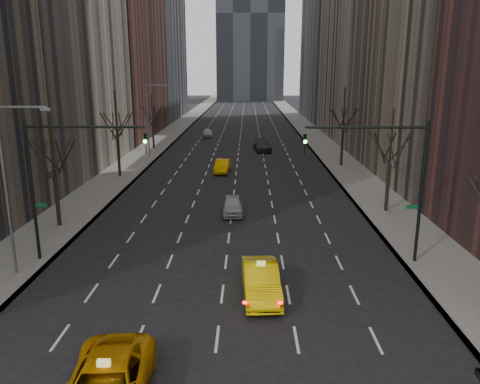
{
  "coord_description": "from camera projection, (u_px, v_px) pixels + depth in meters",
  "views": [
    {
      "loc": [
        1.22,
        -13.05,
        10.67
      ],
      "look_at": [
        0.77,
        14.56,
        3.5
      ],
      "focal_mm": 35.0,
      "sensor_mm": 36.0,
      "label": 1
    }
  ],
  "objects": [
    {
      "name": "streetlight_near",
      "position": [
        11.0,
        173.0,
        23.77
      ],
      "size": [
        2.83,
        0.22,
        9.0
      ],
      "color": "slate",
      "rests_on": "ground"
    },
    {
      "name": "tree_lw_d",
      "position": [
        153.0,
        124.0,
        64.95
      ],
      "size": [
        3.36,
        3.5,
        7.36
      ],
      "color": "black",
      "rests_on": "ground"
    },
    {
      "name": "traffic_mast_left",
      "position": [
        60.0,
        168.0,
        25.7
      ],
      "size": [
        6.69,
        0.39,
        8.0
      ],
      "color": "black",
      "rests_on": "ground"
    },
    {
      "name": "far_suv_grey",
      "position": [
        262.0,
        146.0,
        63.9
      ],
      "size": [
        2.59,
        5.27,
        1.48
      ],
      "primitive_type": "imported",
      "rotation": [
        0.0,
        0.0,
        0.11
      ],
      "color": "#28282D",
      "rests_on": "ground"
    },
    {
      "name": "sidewalk_right",
      "position": [
        310.0,
        132.0,
        82.86
      ],
      "size": [
        4.5,
        320.0,
        0.15
      ],
      "primitive_type": "cube",
      "color": "slate",
      "rests_on": "ground"
    },
    {
      "name": "silver_sedan_ahead",
      "position": [
        233.0,
        205.0,
        35.89
      ],
      "size": [
        1.79,
        4.12,
        1.38
      ],
      "primitive_type": "imported",
      "rotation": [
        0.0,
        0.0,
        0.04
      ],
      "color": "#A4A7AC",
      "rests_on": "ground"
    },
    {
      "name": "tree_lw_b",
      "position": [
        55.0,
        176.0,
        32.0
      ],
      "size": [
        3.36,
        3.5,
        7.82
      ],
      "color": "black",
      "rests_on": "ground"
    },
    {
      "name": "taxi_sedan",
      "position": [
        261.0,
        281.0,
        22.7
      ],
      "size": [
        1.95,
        4.89,
        1.58
      ],
      "primitive_type": "imported",
      "rotation": [
        0.0,
        0.0,
        0.06
      ],
      "color": "yellow",
      "rests_on": "ground"
    },
    {
      "name": "tree_lw_c",
      "position": [
        117.0,
        138.0,
        47.41
      ],
      "size": [
        3.36,
        3.5,
        8.74
      ],
      "color": "black",
      "rests_on": "ground"
    },
    {
      "name": "far_taxi",
      "position": [
        223.0,
        166.0,
        50.5
      ],
      "size": [
        1.73,
        4.3,
        1.39
      ],
      "primitive_type": "imported",
      "rotation": [
        0.0,
        0.0,
        -0.06
      ],
      "color": "#F1B305",
      "rests_on": "ground"
    },
    {
      "name": "far_car_white",
      "position": [
        208.0,
        133.0,
        77.67
      ],
      "size": [
        1.91,
        4.03,
        1.33
      ],
      "primitive_type": "imported",
      "rotation": [
        0.0,
        0.0,
        0.09
      ],
      "color": "#BEBEBE",
      "rests_on": "ground"
    },
    {
      "name": "tree_rw_c",
      "position": [
        343.0,
        131.0,
        52.83
      ],
      "size": [
        3.36,
        3.5,
        8.74
      ],
      "color": "black",
      "rests_on": "ground"
    },
    {
      "name": "traffic_mast_right",
      "position": [
        392.0,
        169.0,
        25.41
      ],
      "size": [
        6.69,
        0.39,
        8.0
      ],
      "color": "black",
      "rests_on": "ground"
    },
    {
      "name": "tree_rw_b",
      "position": [
        389.0,
        165.0,
        35.49
      ],
      "size": [
        3.36,
        3.5,
        7.82
      ],
      "color": "black",
      "rests_on": "ground"
    },
    {
      "name": "streetlight_far",
      "position": [
        150.0,
        113.0,
        57.64
      ],
      "size": [
        2.83,
        0.22,
        9.0
      ],
      "color": "slate",
      "rests_on": "ground"
    },
    {
      "name": "sidewalk_left",
      "position": [
        172.0,
        132.0,
        83.25
      ],
      "size": [
        4.5,
        320.0,
        0.15
      ],
      "primitive_type": "cube",
      "color": "slate",
      "rests_on": "ground"
    }
  ]
}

